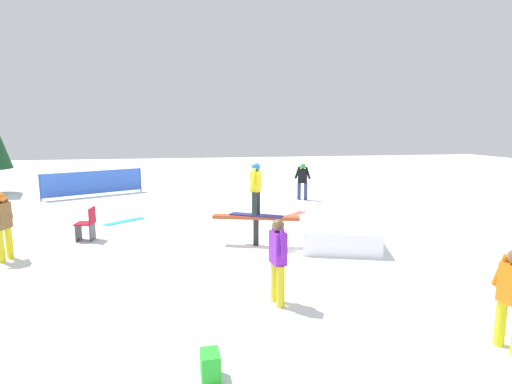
{
  "coord_description": "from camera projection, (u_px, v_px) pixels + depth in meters",
  "views": [
    {
      "loc": [
        1.78,
        9.55,
        2.92
      ],
      "look_at": [
        0.0,
        0.0,
        1.36
      ],
      "focal_mm": 28.0,
      "sensor_mm": 36.0,
      "label": 1
    }
  ],
  "objects": [
    {
      "name": "loose_snowboard_coral",
      "position": [
        291.0,
        215.0,
        13.43
      ],
      "size": [
        1.3,
        1.24,
        0.02
      ],
      "primitive_type": "cube",
      "rotation": [
        0.0,
        0.0,
        0.75
      ],
      "color": "#F1654C",
      "rests_on": "ground"
    },
    {
      "name": "rail_feature",
      "position": [
        256.0,
        220.0,
        9.96
      ],
      "size": [
        2.16,
        0.93,
        0.76
      ],
      "rotation": [
        0.0,
        0.0,
        -0.31
      ],
      "color": "black",
      "rests_on": "ground"
    },
    {
      "name": "snow_kicker_ramp",
      "position": [
        340.0,
        237.0,
        9.76
      ],
      "size": [
        2.17,
        1.98,
        0.56
      ],
      "primitive_type": "cube",
      "rotation": [
        0.0,
        0.0,
        -0.31
      ],
      "color": "white",
      "rests_on": "ground"
    },
    {
      "name": "loose_snowboard_cyan",
      "position": [
        124.0,
        221.0,
        12.57
      ],
      "size": [
        1.2,
        1.06,
        0.02
      ],
      "primitive_type": "cube",
      "rotation": [
        0.0,
        0.0,
        3.83
      ],
      "color": "#25B2C3",
      "rests_on": "ground"
    },
    {
      "name": "main_rider_on_rail",
      "position": [
        256.0,
        190.0,
        9.84
      ],
      "size": [
        1.3,
        0.88,
        1.32
      ],
      "rotation": [
        0.0,
        0.0,
        -0.5
      ],
      "color": "navy",
      "rests_on": "rail_feature"
    },
    {
      "name": "bystander_purple",
      "position": [
        278.0,
        257.0,
        6.58
      ],
      "size": [
        0.25,
        0.59,
        1.46
      ],
      "rotation": [
        0.0,
        0.0,
        1.74
      ],
      "color": "yellow",
      "rests_on": "ground"
    },
    {
      "name": "bystander_black",
      "position": [
        303.0,
        180.0,
        16.28
      ],
      "size": [
        0.64,
        0.42,
        1.5
      ],
      "rotation": [
        0.0,
        0.0,
        5.76
      ],
      "color": "navy",
      "rests_on": "ground"
    },
    {
      "name": "safety_fence",
      "position": [
        94.0,
        182.0,
        17.16
      ],
      "size": [
        3.76,
        1.94,
        1.1
      ],
      "rotation": [
        0.0,
        0.0,
        6.75
      ],
      "color": "blue",
      "rests_on": "ground"
    },
    {
      "name": "bystander_orange",
      "position": [
        512.0,
        294.0,
        5.19
      ],
      "size": [
        0.25,
        0.63,
        1.39
      ],
      "rotation": [
        0.0,
        0.0,
        1.72
      ],
      "color": "yellow",
      "rests_on": "ground"
    },
    {
      "name": "backpack_on_snow",
      "position": [
        210.0,
        366.0,
        4.67
      ],
      "size": [
        0.23,
        0.31,
        0.34
      ],
      "primitive_type": "cube",
      "rotation": [
        0.0,
        0.0,
        4.75
      ],
      "color": "green",
      "rests_on": "ground"
    },
    {
      "name": "folding_chair",
      "position": [
        87.0,
        225.0,
        10.42
      ],
      "size": [
        0.49,
        0.49,
        0.88
      ],
      "rotation": [
        0.0,
        0.0,
        1.44
      ],
      "color": "#3F3F44",
      "rests_on": "ground"
    },
    {
      "name": "ground_plane",
      "position": [
        256.0,
        245.0,
        10.06
      ],
      "size": [
        60.0,
        60.0,
        0.0
      ],
      "primitive_type": "plane",
      "color": "white"
    },
    {
      "name": "bystander_brown",
      "position": [
        3.0,
        223.0,
        8.79
      ],
      "size": [
        0.3,
        0.67,
        1.53
      ],
      "rotation": [
        0.0,
        0.0,
        4.46
      ],
      "color": "yellow",
      "rests_on": "ground"
    }
  ]
}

